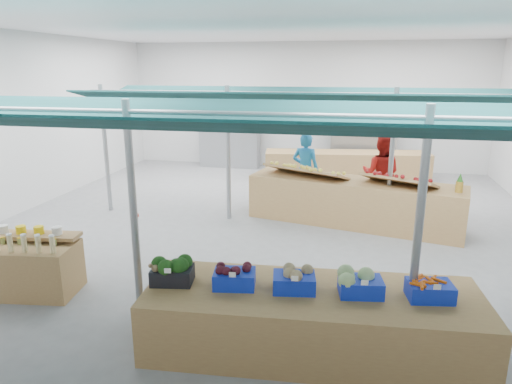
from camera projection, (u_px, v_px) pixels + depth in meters
floor at (267, 229)px, 9.85m from camera, size 13.00×13.00×0.00m
hall at (280, 100)px, 10.51m from camera, size 13.00×13.00×13.00m
pole_grid at (293, 164)px, 7.57m from camera, size 10.00×4.60×3.00m
awnings at (294, 105)px, 7.32m from camera, size 9.50×7.08×0.30m
back_shelving_left at (230, 138)px, 15.76m from camera, size 2.00×0.50×2.00m
back_shelving_right at (363, 143)px, 14.83m from camera, size 2.00×0.50×2.00m
bottle_shelf at (20, 265)px, 7.01m from camera, size 1.83×1.27×1.05m
veg_counter at (311, 320)px, 5.55m from camera, size 4.11×1.65×0.78m
fruit_counter at (354, 202)px, 10.06m from camera, size 4.74×2.07×0.99m
far_counter at (346, 166)px, 13.97m from camera, size 5.01×1.69×0.89m
vendor_left at (305, 170)px, 11.23m from camera, size 0.75×0.58×1.84m
vendor_right at (381, 174)px, 10.86m from camera, size 1.03×0.88×1.84m
crate_broccoli at (172, 271)px, 5.63m from camera, size 0.55×0.44×0.35m
crate_beets at (234, 276)px, 5.54m from camera, size 0.55×0.44×0.29m
crate_celeriac at (294, 279)px, 5.44m from camera, size 0.55×0.44×0.31m
crate_cabbage at (361, 282)px, 5.34m from camera, size 0.55×0.44×0.35m
crate_carrots at (430, 290)px, 5.25m from camera, size 0.55×0.44×0.29m
sparrow at (154, 268)px, 5.50m from camera, size 0.12×0.09×0.11m
pole_ribbon at (135, 217)px, 7.22m from camera, size 0.12×0.12×0.28m
apple_heap_yellow at (306, 169)px, 10.24m from camera, size 2.02×1.44×0.27m
apple_heap_red at (399, 178)px, 9.42m from camera, size 1.66×1.27×0.27m
pineapple at (460, 183)px, 8.95m from camera, size 0.14×0.14×0.39m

